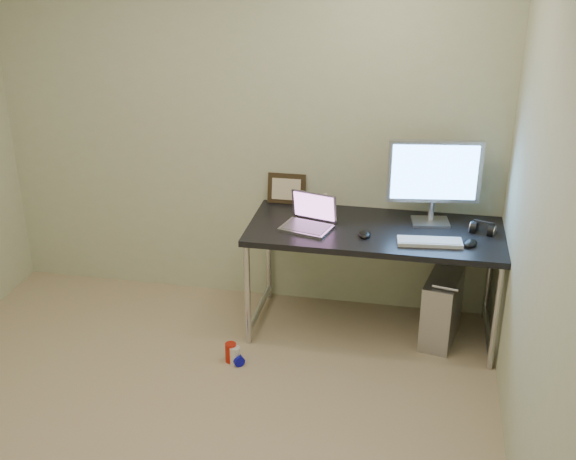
{
  "coord_description": "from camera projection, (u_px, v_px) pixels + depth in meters",
  "views": [
    {
      "loc": [
        1.2,
        -2.85,
        2.61
      ],
      "look_at": [
        0.44,
        1.05,
        0.85
      ],
      "focal_mm": 45.0,
      "sensor_mm": 36.0,
      "label": 1
    }
  ],
  "objects": [
    {
      "name": "desk",
      "position": [
        375.0,
        240.0,
        4.64
      ],
      "size": [
        1.62,
        0.71,
        0.75
      ],
      "color": "black",
      "rests_on": "ground"
    },
    {
      "name": "cable_b",
      "position": [
        450.0,
        267.0,
        4.92
      ],
      "size": [
        0.02,
        0.11,
        0.71
      ],
      "primitive_type": "cylinder",
      "rotation": [
        0.14,
        0.0,
        0.09
      ],
      "color": "black",
      "rests_on": "ground"
    },
    {
      "name": "picture_frame",
      "position": [
        287.0,
        189.0,
        4.97
      ],
      "size": [
        0.26,
        0.08,
        0.21
      ],
      "primitive_type": "cube",
      "rotation": [
        -0.21,
        0.0,
        0.01
      ],
      "color": "black",
      "rests_on": "desk"
    },
    {
      "name": "can_red",
      "position": [
        231.0,
        352.0,
        4.54
      ],
      "size": [
        0.09,
        0.09,
        0.13
      ],
      "primitive_type": "cylinder",
      "rotation": [
        0.0,
        0.0,
        0.3
      ],
      "color": "#B51C0D",
      "rests_on": "ground"
    },
    {
      "name": "floor",
      "position": [
        169.0,
        448.0,
        3.82
      ],
      "size": [
        3.5,
        3.5,
        0.0
      ],
      "primitive_type": "plane",
      "color": "tan",
      "rests_on": "ground"
    },
    {
      "name": "webcam",
      "position": [
        325.0,
        198.0,
        4.88
      ],
      "size": [
        0.04,
        0.03,
        0.11
      ],
      "rotation": [
        0.0,
        0.0,
        0.01
      ],
      "color": "silver",
      "rests_on": "desk"
    },
    {
      "name": "mouse_left",
      "position": [
        365.0,
        233.0,
        4.49
      ],
      "size": [
        0.09,
        0.13,
        0.04
      ],
      "primitive_type": "ellipsoid",
      "rotation": [
        0.0,
        0.0,
        0.12
      ],
      "color": "black",
      "rests_on": "desk"
    },
    {
      "name": "wall_right",
      "position": [
        548.0,
        266.0,
        3.01
      ],
      "size": [
        0.02,
        3.5,
        2.5
      ],
      "primitive_type": "cube",
      "color": "beige",
      "rests_on": "ground"
    },
    {
      "name": "can_white",
      "position": [
        235.0,
        355.0,
        4.52
      ],
      "size": [
        0.08,
        0.08,
        0.12
      ],
      "primitive_type": "cylinder",
      "rotation": [
        0.0,
        0.0,
        -0.22
      ],
      "color": "silver",
      "rests_on": "ground"
    },
    {
      "name": "wall_back",
      "position": [
        244.0,
        130.0,
        4.89
      ],
      "size": [
        3.5,
        0.02,
        2.5
      ],
      "primitive_type": "cube",
      "color": "beige",
      "rests_on": "ground"
    },
    {
      "name": "headphones",
      "position": [
        483.0,
        229.0,
        4.54
      ],
      "size": [
        0.17,
        0.1,
        0.1
      ],
      "rotation": [
        0.0,
        0.0,
        -0.29
      ],
      "color": "black",
      "rests_on": "desk"
    },
    {
      "name": "laptop",
      "position": [
        309.0,
        219.0,
        4.62
      ],
      "size": [
        0.36,
        0.32,
        0.21
      ],
      "rotation": [
        0.0,
        0.0,
        -0.26
      ],
      "color": "#ACADB4",
      "rests_on": "desk"
    },
    {
      "name": "cable_a",
      "position": [
        436.0,
        262.0,
        4.95
      ],
      "size": [
        0.01,
        0.16,
        0.69
      ],
      "primitive_type": "cylinder",
      "rotation": [
        0.21,
        0.0,
        0.0
      ],
      "color": "black",
      "rests_on": "ground"
    },
    {
      "name": "keyboard",
      "position": [
        430.0,
        242.0,
        4.39
      ],
      "size": [
        0.4,
        0.17,
        0.02
      ],
      "primitive_type": "cube",
      "rotation": [
        0.0,
        0.0,
        0.1
      ],
      "color": "silver",
      "rests_on": "desk"
    },
    {
      "name": "can_blue",
      "position": [
        236.0,
        357.0,
        4.54
      ],
      "size": [
        0.13,
        0.14,
        0.07
      ],
      "primitive_type": "cylinder",
      "rotation": [
        1.57,
        0.0,
        0.67
      ],
      "color": "#0D0DBA",
      "rests_on": "ground"
    },
    {
      "name": "mouse_right",
      "position": [
        470.0,
        242.0,
        4.37
      ],
      "size": [
        0.11,
        0.14,
        0.04
      ],
      "primitive_type": "ellipsoid",
      "rotation": [
        0.0,
        0.0,
        -0.28
      ],
      "color": "black",
      "rests_on": "desk"
    },
    {
      "name": "monitor",
      "position": [
        434.0,
        176.0,
        4.56
      ],
      "size": [
        0.59,
        0.2,
        0.55
      ],
      "rotation": [
        0.0,
        0.0,
        0.14
      ],
      "color": "#ACADB4",
      "rests_on": "desk"
    },
    {
      "name": "tower_computer",
      "position": [
        442.0,
        308.0,
        4.72
      ],
      "size": [
        0.28,
        0.47,
        0.49
      ],
      "rotation": [
        0.0,
        0.0,
        -0.21
      ],
      "color": "silver",
      "rests_on": "ground"
    }
  ]
}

